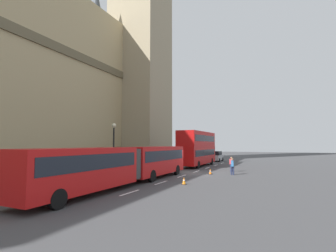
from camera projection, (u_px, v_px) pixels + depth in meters
name	position (u px, v px, depth m)	size (l,w,h in m)	color
ground_plane	(191.00, 173.00, 26.93)	(160.00, 160.00, 0.00)	#424244
lane_centre_marking	(196.00, 171.00, 28.51)	(29.80, 0.16, 0.01)	silver
articulated_bus	(126.00, 162.00, 19.17)	(18.24, 2.54, 2.90)	red
double_decker_bus	(198.00, 147.00, 35.60)	(10.58, 2.54, 4.90)	#B20F0F
sedan_lead	(216.00, 156.00, 45.88)	(4.40, 1.86, 1.85)	#B7B7BC
traffic_cone_west	(184.00, 181.00, 19.31)	(0.36, 0.36, 0.58)	black
traffic_cone_middle	(210.00, 172.00, 25.85)	(0.36, 0.36, 0.58)	black
street_lamp	(114.00, 145.00, 25.14)	(0.44, 0.44, 5.27)	black
pedestrian_near_cones	(232.00, 166.00, 25.40)	(0.44, 0.36, 1.69)	#262D4C
pedestrian_by_kerb	(231.00, 164.00, 28.17)	(0.42, 0.47, 1.69)	#262D4C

